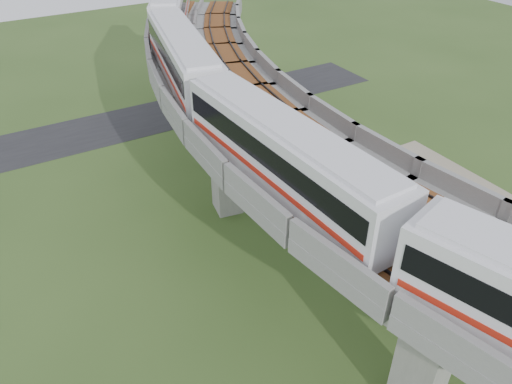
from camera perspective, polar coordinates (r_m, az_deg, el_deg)
ground at (r=34.43m, az=3.72°, el=-11.11°), size 160.00×160.00×0.00m
dirt_lot at (r=41.28m, az=21.76°, el=-4.96°), size 18.00×26.00×0.04m
asphalt_road at (r=57.14m, az=-13.42°, el=7.90°), size 60.00×8.00×0.03m
viaduct at (r=30.81m, az=10.29°, el=3.64°), size 19.58×73.98×11.40m
metro_train at (r=30.93m, az=0.49°, el=11.10°), size 12.86×61.13×3.64m
fence at (r=39.02m, az=15.78°, el=-4.73°), size 3.87×38.73×1.50m
tree_0 at (r=53.61m, az=1.36°, el=9.31°), size 1.90×1.90×2.72m
tree_1 at (r=44.69m, az=2.87°, el=4.66°), size 2.58×2.58×3.55m
tree_2 at (r=39.29m, az=7.32°, el=0.18°), size 2.94×2.94×3.90m
tree_3 at (r=33.49m, az=17.26°, el=-9.43°), size 2.91×2.91×3.41m
car_red at (r=43.79m, az=24.54°, el=-2.28°), size 3.11×3.67×1.19m
car_dark at (r=40.88m, az=13.16°, el=-2.59°), size 3.64×1.51×1.05m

